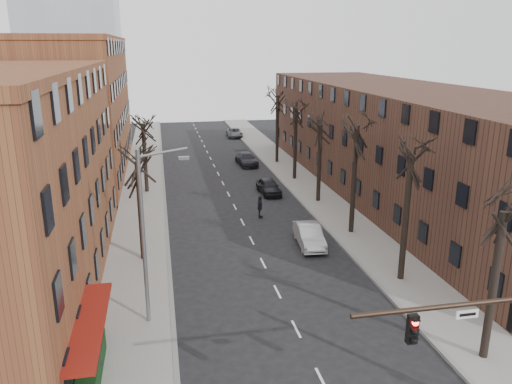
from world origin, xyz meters
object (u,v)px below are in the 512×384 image
parked_car_mid (246,159)px  pedestrian_a (94,359)px  silver_sedan (309,235)px  parked_car_near (269,186)px

parked_car_mid → pedestrian_a: size_ratio=2.59×
parked_car_mid → pedestrian_a: 40.06m
silver_sedan → parked_car_near: silver_sedan is taller
silver_sedan → parked_car_near: bearing=94.7°
silver_sedan → parked_car_mid: 25.24m
silver_sedan → pedestrian_a: 18.22m
parked_car_near → pedestrian_a: 28.87m
pedestrian_a → parked_car_near: bearing=56.3°
parked_car_near → parked_car_mid: 12.14m
parked_car_mid → silver_sedan: bearing=-94.2°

